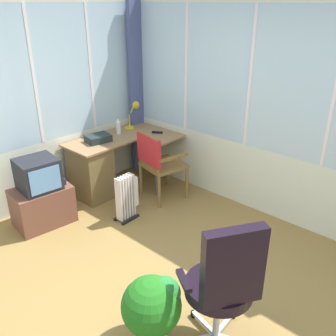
{
  "coord_description": "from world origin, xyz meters",
  "views": [
    {
      "loc": [
        -1.75,
        -1.69,
        2.42
      ],
      "look_at": [
        0.85,
        0.68,
        0.82
      ],
      "focal_mm": 39.75,
      "sensor_mm": 36.0,
      "label": 1
    }
  ],
  "objects_px": {
    "potted_plant": "(153,306)",
    "paper_tray": "(98,138)",
    "tv_remote": "(157,132)",
    "desk": "(96,167)",
    "spray_bottle": "(118,126)",
    "desk_lamp": "(135,110)",
    "office_chair": "(225,281)",
    "wooden_armchair": "(155,158)",
    "tv_on_stand": "(41,196)",
    "space_heater": "(127,197)"
  },
  "relations": [
    {
      "from": "potted_plant",
      "to": "paper_tray",
      "type": "bearing_deg",
      "value": 60.36
    },
    {
      "from": "tv_remote",
      "to": "desk",
      "type": "bearing_deg",
      "value": 127.09
    },
    {
      "from": "tv_remote",
      "to": "spray_bottle",
      "type": "relative_size",
      "value": 0.69
    },
    {
      "from": "desk_lamp",
      "to": "paper_tray",
      "type": "distance_m",
      "value": 0.76
    },
    {
      "from": "office_chair",
      "to": "wooden_armchair",
      "type": "bearing_deg",
      "value": 55.71
    },
    {
      "from": "potted_plant",
      "to": "desk_lamp",
      "type": "bearing_deg",
      "value": 49.01
    },
    {
      "from": "potted_plant",
      "to": "wooden_armchair",
      "type": "bearing_deg",
      "value": 43.65
    },
    {
      "from": "tv_on_stand",
      "to": "tv_remote",
      "type": "bearing_deg",
      "value": -6.67
    },
    {
      "from": "tv_on_stand",
      "to": "space_heater",
      "type": "height_order",
      "value": "tv_on_stand"
    },
    {
      "from": "wooden_armchair",
      "to": "tv_on_stand",
      "type": "height_order",
      "value": "wooden_armchair"
    },
    {
      "from": "desk_lamp",
      "to": "office_chair",
      "type": "height_order",
      "value": "office_chair"
    },
    {
      "from": "desk",
      "to": "office_chair",
      "type": "bearing_deg",
      "value": -108.83
    },
    {
      "from": "space_heater",
      "to": "potted_plant",
      "type": "height_order",
      "value": "same"
    },
    {
      "from": "desk",
      "to": "tv_remote",
      "type": "xyz_separation_m",
      "value": [
        0.86,
        -0.3,
        0.34
      ]
    },
    {
      "from": "desk_lamp",
      "to": "wooden_armchair",
      "type": "bearing_deg",
      "value": -116.65
    },
    {
      "from": "spray_bottle",
      "to": "wooden_armchair",
      "type": "height_order",
      "value": "spray_bottle"
    },
    {
      "from": "tv_remote",
      "to": "office_chair",
      "type": "distance_m",
      "value": 2.94
    },
    {
      "from": "wooden_armchair",
      "to": "desk",
      "type": "bearing_deg",
      "value": 123.74
    },
    {
      "from": "spray_bottle",
      "to": "tv_on_stand",
      "type": "distance_m",
      "value": 1.44
    },
    {
      "from": "tv_on_stand",
      "to": "spray_bottle",
      "type": "bearing_deg",
      "value": 7.62
    },
    {
      "from": "desk",
      "to": "spray_bottle",
      "type": "height_order",
      "value": "spray_bottle"
    },
    {
      "from": "desk_lamp",
      "to": "tv_on_stand",
      "type": "xyz_separation_m",
      "value": [
        -1.68,
        -0.19,
        -0.62
      ]
    },
    {
      "from": "office_chair",
      "to": "tv_on_stand",
      "type": "xyz_separation_m",
      "value": [
        0.05,
        2.55,
        -0.29
      ]
    },
    {
      "from": "tv_remote",
      "to": "paper_tray",
      "type": "xyz_separation_m",
      "value": [
        -0.76,
        0.34,
        0.03
      ]
    },
    {
      "from": "desk",
      "to": "desk_lamp",
      "type": "xyz_separation_m",
      "value": [
        0.83,
        0.09,
        0.58
      ]
    },
    {
      "from": "desk_lamp",
      "to": "paper_tray",
      "type": "height_order",
      "value": "desk_lamp"
    },
    {
      "from": "desk",
      "to": "spray_bottle",
      "type": "bearing_deg",
      "value": 8.93
    },
    {
      "from": "paper_tray",
      "to": "wooden_armchair",
      "type": "bearing_deg",
      "value": -63.87
    },
    {
      "from": "office_chair",
      "to": "desk_lamp",
      "type": "bearing_deg",
      "value": 57.7
    },
    {
      "from": "tv_on_stand",
      "to": "potted_plant",
      "type": "bearing_deg",
      "value": -98.64
    },
    {
      "from": "paper_tray",
      "to": "office_chair",
      "type": "xyz_separation_m",
      "value": [
        -1.01,
        -2.68,
        -0.12
      ]
    },
    {
      "from": "paper_tray",
      "to": "space_heater",
      "type": "bearing_deg",
      "value": -106.18
    },
    {
      "from": "office_chair",
      "to": "desk",
      "type": "bearing_deg",
      "value": 71.17
    },
    {
      "from": "tv_on_stand",
      "to": "potted_plant",
      "type": "height_order",
      "value": "tv_on_stand"
    },
    {
      "from": "paper_tray",
      "to": "tv_on_stand",
      "type": "relative_size",
      "value": 0.37
    },
    {
      "from": "space_heater",
      "to": "tv_remote",
      "type": "bearing_deg",
      "value": 24.47
    },
    {
      "from": "spray_bottle",
      "to": "tv_on_stand",
      "type": "height_order",
      "value": "spray_bottle"
    },
    {
      "from": "tv_remote",
      "to": "tv_on_stand",
      "type": "height_order",
      "value": "tv_on_stand"
    },
    {
      "from": "space_heater",
      "to": "potted_plant",
      "type": "xyz_separation_m",
      "value": [
        -1.05,
        -1.47,
        0.04
      ]
    },
    {
      "from": "desk",
      "to": "space_heater",
      "type": "relative_size",
      "value": 2.44
    },
    {
      "from": "wooden_armchair",
      "to": "office_chair",
      "type": "height_order",
      "value": "office_chair"
    },
    {
      "from": "spray_bottle",
      "to": "potted_plant",
      "type": "bearing_deg",
      "value": -126.01
    },
    {
      "from": "paper_tray",
      "to": "potted_plant",
      "type": "distance_m",
      "value": 2.63
    },
    {
      "from": "spray_bottle",
      "to": "tv_on_stand",
      "type": "xyz_separation_m",
      "value": [
        -1.35,
        -0.18,
        -0.47
      ]
    },
    {
      "from": "potted_plant",
      "to": "tv_remote",
      "type": "bearing_deg",
      "value": 43.18
    },
    {
      "from": "desk",
      "to": "tv_remote",
      "type": "distance_m",
      "value": 0.98
    },
    {
      "from": "desk_lamp",
      "to": "potted_plant",
      "type": "bearing_deg",
      "value": -130.99
    },
    {
      "from": "tv_remote",
      "to": "spray_bottle",
      "type": "distance_m",
      "value": 0.54
    },
    {
      "from": "spray_bottle",
      "to": "space_heater",
      "type": "relative_size",
      "value": 0.38
    },
    {
      "from": "tv_remote",
      "to": "space_heater",
      "type": "distance_m",
      "value": 1.18
    }
  ]
}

